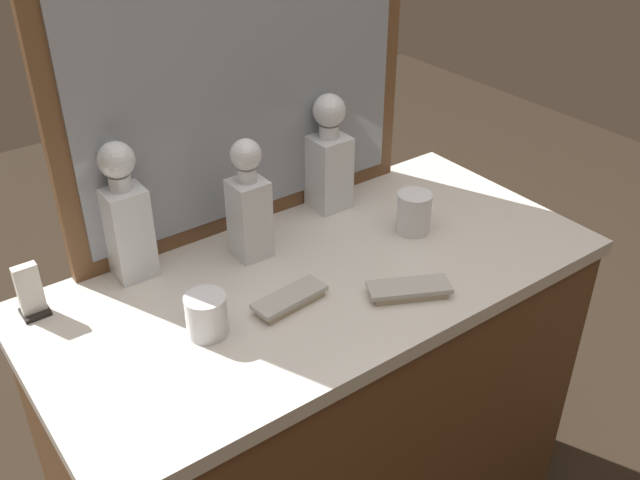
{
  "coord_description": "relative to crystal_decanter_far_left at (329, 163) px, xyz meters",
  "views": [
    {
      "loc": [
        -0.73,
        -0.99,
        1.7
      ],
      "look_at": [
        0.0,
        0.0,
        0.94
      ],
      "focal_mm": 40.06,
      "sensor_mm": 36.0,
      "label": 1
    }
  ],
  "objects": [
    {
      "name": "crystal_decanter_rear",
      "position": [
        -0.26,
        -0.07,
        -0.01
      ],
      "size": [
        0.07,
        0.07,
        0.27
      ],
      "color": "white",
      "rests_on": "dresser"
    },
    {
      "name": "crystal_tumbler_far_right",
      "position": [
        0.08,
        -0.21,
        -0.07
      ],
      "size": [
        0.08,
        0.08,
        0.09
      ],
      "color": "white",
      "rests_on": "dresser"
    },
    {
      "name": "dresser",
      "position": [
        -0.19,
        -0.22,
        -0.54
      ],
      "size": [
        1.2,
        0.58,
        0.86
      ],
      "color": "brown",
      "rests_on": "ground_plane"
    },
    {
      "name": "dresser_mirror",
      "position": [
        -0.19,
        0.05,
        0.21
      ],
      "size": [
        0.85,
        0.03,
        0.65
      ],
      "color": "brown",
      "rests_on": "dresser"
    },
    {
      "name": "crystal_decanter_far_right",
      "position": [
        -0.5,
        0.01,
        0.01
      ],
      "size": [
        0.08,
        0.08,
        0.3
      ],
      "color": "white",
      "rests_on": "dresser"
    },
    {
      "name": "crystal_decanter_far_left",
      "position": [
        0.0,
        0.0,
        0.0
      ],
      "size": [
        0.09,
        0.09,
        0.28
      ],
      "color": "white",
      "rests_on": "dresser"
    },
    {
      "name": "silver_brush_left",
      "position": [
        -0.09,
        -0.39,
        -0.1
      ],
      "size": [
        0.17,
        0.13,
        0.02
      ],
      "color": "#B7A88C",
      "rests_on": "dresser"
    },
    {
      "name": "silver_brush_far_right",
      "position": [
        -0.3,
        -0.27,
        -0.1
      ],
      "size": [
        0.16,
        0.07,
        0.02
      ],
      "color": "#B7A88C",
      "rests_on": "dresser"
    },
    {
      "name": "napkin_holder",
      "position": [
        -0.71,
        -0.01,
        -0.07
      ],
      "size": [
        0.05,
        0.05,
        0.11
      ],
      "color": "black",
      "rests_on": "dresser"
    },
    {
      "name": "crystal_tumbler_left",
      "position": [
        -0.47,
        -0.25,
        -0.08
      ],
      "size": [
        0.08,
        0.08,
        0.08
      ],
      "color": "white",
      "rests_on": "dresser"
    }
  ]
}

